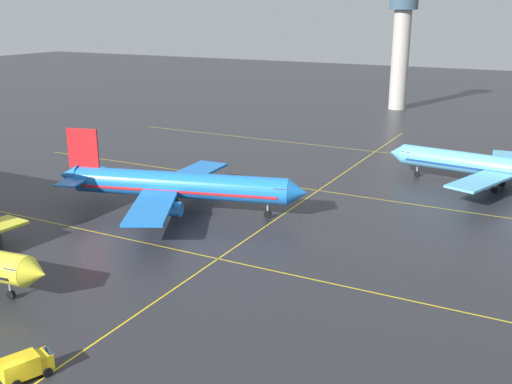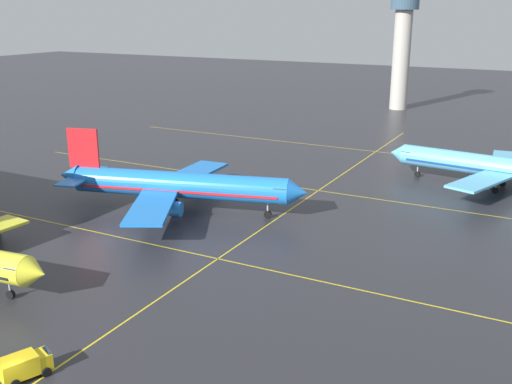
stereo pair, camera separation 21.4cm
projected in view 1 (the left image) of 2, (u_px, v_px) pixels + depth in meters
name	position (u px, v px, depth m)	size (l,w,h in m)	color
airliner_second_row	(177.00, 185.00, 89.88)	(38.67, 32.95, 12.19)	blue
airliner_third_row	(492.00, 167.00, 101.66)	(36.48, 31.23, 11.34)	#5BB7E5
taxiway_markings	(276.00, 219.00, 87.70)	(122.34, 144.51, 0.01)	yellow
service_truck_red_van	(26.00, 365.00, 49.68)	(3.33, 4.50, 2.10)	yellow
control_tower	(401.00, 42.00, 178.68)	(8.82, 8.82, 34.38)	#ADA89E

